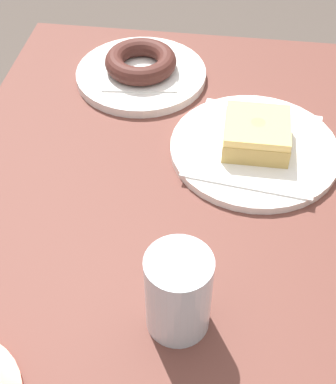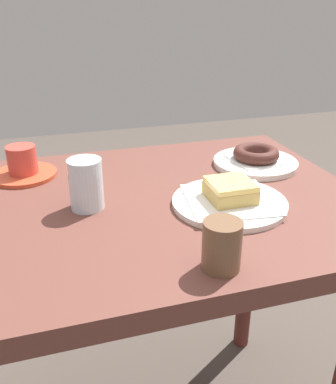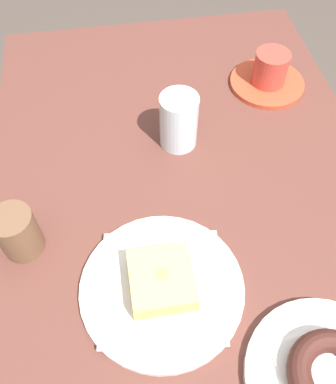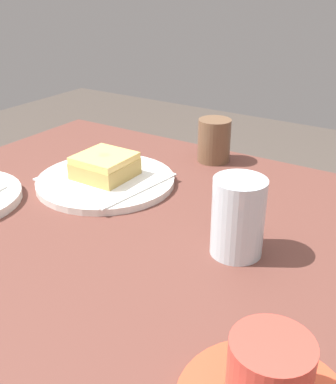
{
  "view_description": "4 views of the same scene",
  "coord_description": "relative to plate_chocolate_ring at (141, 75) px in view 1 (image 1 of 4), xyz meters",
  "views": [
    {
      "loc": [
        -0.4,
        -0.03,
        1.26
      ],
      "look_at": [
        0.05,
        0.03,
        0.78
      ],
      "focal_mm": 50.87,
      "sensor_mm": 36.0,
      "label": 1
    },
    {
      "loc": [
        -0.16,
        -0.78,
        1.14
      ],
      "look_at": [
        0.06,
        -0.04,
        0.77
      ],
      "focal_mm": 39.5,
      "sensor_mm": 36.0,
      "label": 2
    },
    {
      "loc": [
        0.41,
        -0.1,
        1.31
      ],
      "look_at": [
        0.04,
        -0.04,
        0.78
      ],
      "focal_mm": 38.5,
      "sensor_mm": 36.0,
      "label": 3
    },
    {
      "loc": [
        -0.3,
        0.48,
        1.07
      ],
      "look_at": [
        0.02,
        -0.02,
        0.79
      ],
      "focal_mm": 43.08,
      "sensor_mm": 36.0,
      "label": 4
    }
  ],
  "objects": [
    {
      "name": "table",
      "position": [
        -0.34,
        -0.11,
        -0.11
      ],
      "size": [
        0.98,
        0.67,
        0.74
      ],
      "color": "brown",
      "rests_on": "ground_plane"
    },
    {
      "name": "plate_chocolate_ring",
      "position": [
        0.0,
        0.0,
        0.0
      ],
      "size": [
        0.21,
        0.21,
        0.01
      ],
      "primitive_type": "cylinder",
      "color": "white",
      "rests_on": "table"
    },
    {
      "name": "napkin_chocolate_ring",
      "position": [
        0.0,
        0.0,
        0.01
      ],
      "size": [
        0.13,
        0.13,
        0.0
      ],
      "primitive_type": "cube",
      "rotation": [
        0.0,
        0.0,
        0.12
      ],
      "color": "white",
      "rests_on": "plate_chocolate_ring"
    },
    {
      "name": "donut_chocolate_ring",
      "position": [
        0.0,
        0.0,
        0.03
      ],
      "size": [
        0.12,
        0.12,
        0.03
      ],
      "primitive_type": "torus",
      "color": "#44211B",
      "rests_on": "napkin_chocolate_ring"
    },
    {
      "name": "plate_glazed_square",
      "position": [
        -0.16,
        -0.19,
        -0.0
      ],
      "size": [
        0.24,
        0.24,
        0.01
      ],
      "primitive_type": "cylinder",
      "color": "white",
      "rests_on": "table"
    },
    {
      "name": "napkin_glazed_square",
      "position": [
        -0.16,
        -0.19,
        0.01
      ],
      "size": [
        0.2,
        0.2,
        0.0
      ],
      "primitive_type": "cube",
      "rotation": [
        0.0,
        0.0,
        -0.13
      ],
      "color": "white",
      "rests_on": "plate_glazed_square"
    },
    {
      "name": "donut_glazed_square",
      "position": [
        -0.16,
        -0.19,
        0.03
      ],
      "size": [
        0.09,
        0.09,
        0.04
      ],
      "color": "tan",
      "rests_on": "napkin_glazed_square"
    },
    {
      "name": "water_glass",
      "position": [
        -0.44,
        -0.11,
        0.04
      ],
      "size": [
        0.07,
        0.07,
        0.1
      ],
      "primitive_type": "cylinder",
      "color": "silver",
      "rests_on": "table"
    }
  ]
}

